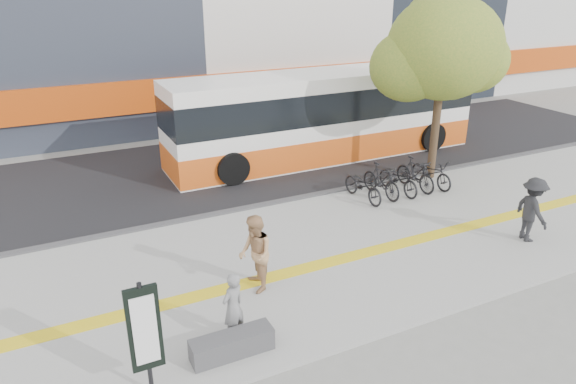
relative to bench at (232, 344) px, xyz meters
name	(u,v)px	position (x,y,z in m)	size (l,w,h in m)	color
ground	(320,293)	(2.60, 1.20, -0.30)	(120.00, 120.00, 0.00)	slate
sidewalk	(291,262)	(2.60, 2.70, -0.27)	(40.00, 7.00, 0.08)	gray
tactile_strip	(300,270)	(2.60, 2.20, -0.22)	(40.00, 0.45, 0.01)	gold
street	(202,171)	(2.60, 10.20, -0.28)	(40.00, 8.00, 0.06)	black
curb	(241,210)	(2.60, 6.20, -0.23)	(40.00, 0.25, 0.14)	#343437
bench	(232,344)	(0.00, 0.00, 0.00)	(1.60, 0.45, 0.45)	#343437
signboard	(145,331)	(-1.60, -0.31, 1.06)	(0.55, 0.10, 2.20)	black
street_tree	(441,50)	(9.78, 6.02, 4.21)	(4.40, 3.80, 6.31)	#332117
bus	(325,118)	(7.57, 9.70, 1.33)	(12.54, 2.97, 3.34)	white
bicycle_row	(399,178)	(7.82, 5.20, 0.29)	(3.56, 1.91, 1.09)	black
seated_woman	(233,307)	(0.20, 0.43, 0.52)	(0.54, 0.35, 1.48)	black
pedestrian_tan	(255,254)	(1.30, 1.90, 0.69)	(0.89, 0.69, 1.82)	tan
pedestrian_dark	(532,210)	(8.93, 0.89, 0.67)	(1.16, 0.67, 1.80)	black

